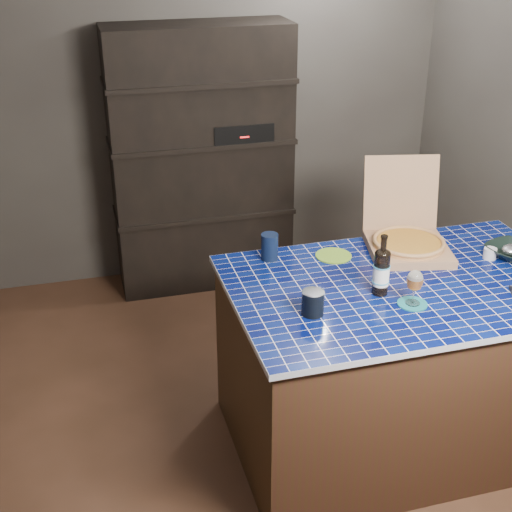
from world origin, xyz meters
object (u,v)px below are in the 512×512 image
object	(u,v)px
kitchen_island	(398,363)
wine_glass	(415,281)
mead_bottle	(381,271)
bowl	(512,252)
pizza_box	(408,240)

from	to	relation	value
kitchen_island	wine_glass	xyz separation A→B (m)	(-0.06, -0.19, 0.56)
mead_bottle	bowl	xyz separation A→B (m)	(0.78, 0.17, -0.08)
pizza_box	bowl	xyz separation A→B (m)	(0.47, -0.20, -0.03)
pizza_box	wine_glass	distance (m)	0.54
pizza_box	wine_glass	bearing A→B (deg)	-101.06
wine_glass	bowl	size ratio (longest dim) A/B	0.69
wine_glass	pizza_box	bearing A→B (deg)	66.84
pizza_box	bowl	world-z (taller)	pizza_box
kitchen_island	wine_glass	world-z (taller)	wine_glass
kitchen_island	mead_bottle	world-z (taller)	mead_bottle
wine_glass	bowl	xyz separation A→B (m)	(0.68, 0.30, -0.09)
pizza_box	bowl	bearing A→B (deg)	-11.01
kitchen_island	bowl	world-z (taller)	bowl
kitchen_island	mead_bottle	size ratio (longest dim) A/B	5.74
mead_bottle	pizza_box	bearing A→B (deg)	49.80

